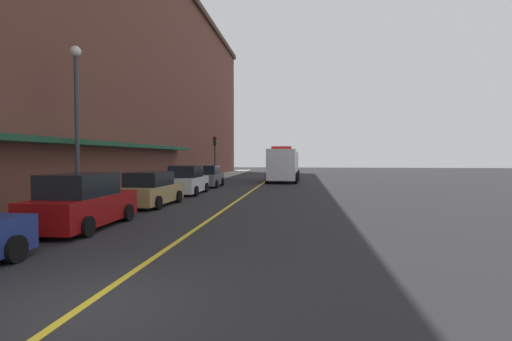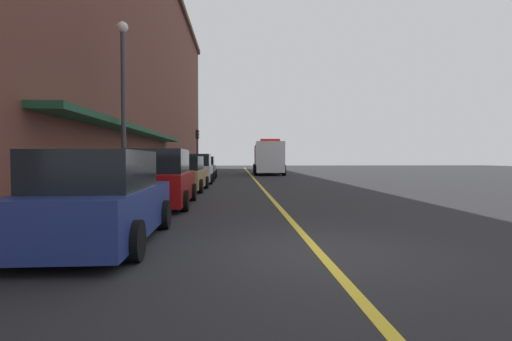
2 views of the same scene
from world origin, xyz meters
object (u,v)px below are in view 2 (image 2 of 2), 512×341
parked_car_4 (204,168)px  traffic_light_near (197,143)px  parking_meter_1 (174,166)px  parked_car_1 (161,180)px  street_lamp_left (123,89)px  box_truck (268,158)px  parking_meter_0 (168,167)px  parked_car_3 (197,170)px  parked_car_2 (185,175)px  parked_car_0 (100,200)px

parked_car_4 → traffic_light_near: size_ratio=0.99×
parking_meter_1 → traffic_light_near: bearing=89.8°
traffic_light_near → parked_car_1: bearing=-86.9°
parked_car_4 → street_lamp_left: bearing=171.0°
parked_car_4 → box_truck: size_ratio=0.51×
parking_meter_1 → street_lamp_left: 9.72m
parked_car_4 → box_truck: 9.34m
parking_meter_0 → parking_meter_1: size_ratio=1.00×
parking_meter_0 → traffic_light_near: 16.56m
parked_car_1 → parking_meter_1: parked_car_1 is taller
parked_car_3 → parked_car_4: (-0.08, 6.04, -0.06)m
parked_car_1 → parked_car_4: size_ratio=1.13×
box_truck → parked_car_2: bearing=-14.9°
parked_car_1 → parked_car_2: 6.03m
parking_meter_1 → parked_car_3: bearing=-8.2°
parked_car_4 → parking_meter_0: (-1.40, -8.09, 0.25)m
parked_car_1 → traffic_light_near: size_ratio=1.11×
traffic_light_near → parking_meter_0: bearing=-90.2°
traffic_light_near → box_truck: bearing=-8.1°
parked_car_0 → parked_car_1: (0.02, 5.70, 0.07)m
parked_car_3 → parking_meter_1: size_ratio=3.35×
box_truck → street_lamp_left: size_ratio=1.19×
street_lamp_left → parking_meter_1: bearing=86.2°
parking_meter_0 → street_lamp_left: size_ratio=0.19×
parked_car_3 → parking_meter_0: bearing=143.3°
parked_car_4 → parking_meter_1: 6.00m
parking_meter_0 → parking_meter_1: (0.00, 2.26, 0.00)m
parking_meter_0 → street_lamp_left: (-0.60, -6.85, 3.34)m
parked_car_0 → traffic_light_near: size_ratio=1.05×
parking_meter_0 → parked_car_3: bearing=54.2°
parked_car_4 → street_lamp_left: (-2.00, -14.94, 3.59)m
street_lamp_left → parked_car_0: bearing=-76.8°
parking_meter_1 → traffic_light_near: traffic_light_near is taller
street_lamp_left → parked_car_2: bearing=54.3°
parked_car_0 → parking_meter_0: size_ratio=3.38×
parked_car_0 → traffic_light_near: traffic_light_near is taller
parked_car_1 → parked_car_3: 12.05m
parked_car_4 → parked_car_0: bearing=178.8°
parked_car_3 → parking_meter_1: (-1.48, 0.21, 0.20)m
box_truck → traffic_light_near: traffic_light_near is taller
parking_meter_1 → traffic_light_near: 14.32m
parked_car_2 → traffic_light_near: 20.58m
parked_car_0 → street_lamp_left: 9.77m
parked_car_0 → parked_car_4: (-0.08, 23.79, 0.00)m
parked_car_2 → parking_meter_0: (-1.47, 3.97, 0.27)m
parked_car_2 → parking_meter_1: parked_car_2 is taller
parked_car_0 → box_truck: size_ratio=0.54×
street_lamp_left → parking_meter_0: bearing=85.0°
parked_car_2 → traffic_light_near: (-1.41, 20.40, 2.37)m
box_truck → parking_meter_1: 14.98m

